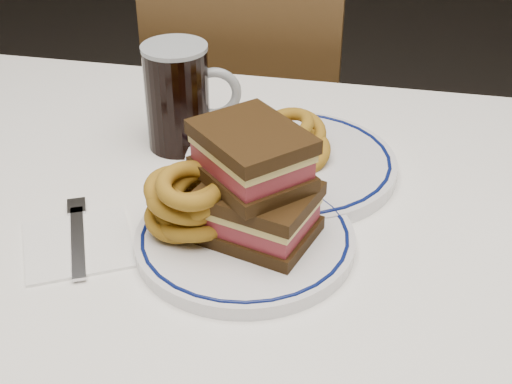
% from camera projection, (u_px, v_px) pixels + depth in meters
% --- Properties ---
extents(dining_table, '(1.27, 0.87, 0.75)m').
position_uv_depth(dining_table, '(256.00, 276.00, 0.98)').
color(dining_table, white).
rests_on(dining_table, floor).
extents(chair_far, '(0.41, 0.41, 0.89)m').
position_uv_depth(chair_far, '(251.00, 134.00, 1.67)').
color(chair_far, '#473217').
rests_on(chair_far, floor).
extents(main_plate, '(0.27, 0.27, 0.02)m').
position_uv_depth(main_plate, '(245.00, 239.00, 0.86)').
color(main_plate, white).
rests_on(main_plate, dining_table).
extents(reuben_sandwich, '(0.17, 0.17, 0.13)m').
position_uv_depth(reuben_sandwich, '(255.00, 184.00, 0.83)').
color(reuben_sandwich, black).
rests_on(reuben_sandwich, main_plate).
extents(onion_rings_main, '(0.11, 0.11, 0.10)m').
position_uv_depth(onion_rings_main, '(188.00, 202.00, 0.84)').
color(onion_rings_main, brown).
rests_on(onion_rings_main, main_plate).
extents(ketchup_ramekin, '(0.05, 0.05, 0.03)m').
position_uv_depth(ketchup_ramekin, '(245.00, 177.00, 0.94)').
color(ketchup_ramekin, silver).
rests_on(ketchup_ramekin, main_plate).
extents(beer_mug, '(0.14, 0.10, 0.16)m').
position_uv_depth(beer_mug, '(180.00, 96.00, 1.04)').
color(beer_mug, black).
rests_on(beer_mug, dining_table).
extents(far_plate, '(0.30, 0.30, 0.02)m').
position_uv_depth(far_plate, '(291.00, 163.00, 1.01)').
color(far_plate, white).
rests_on(far_plate, dining_table).
extents(onion_rings_far, '(0.13, 0.13, 0.09)m').
position_uv_depth(onion_rings_far, '(289.00, 140.00, 1.00)').
color(onion_rings_far, brown).
rests_on(onion_rings_far, far_plate).
extents(napkin_fork, '(0.17, 0.18, 0.01)m').
position_uv_depth(napkin_fork, '(78.00, 242.00, 0.87)').
color(napkin_fork, white).
rests_on(napkin_fork, dining_table).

